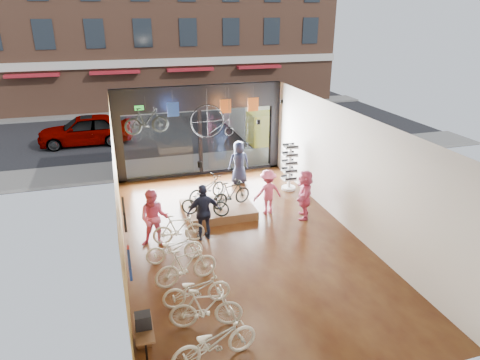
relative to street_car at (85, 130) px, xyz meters
name	(u,v)px	position (x,y,z in m)	size (l,w,h in m)	color
ground_plane	(241,240)	(4.88, -12.00, -0.82)	(7.00, 12.00, 0.04)	black
ceiling	(242,118)	(4.88, -12.00, 3.02)	(7.00, 12.00, 0.04)	black
wall_left	(117,197)	(1.36, -12.00, 1.10)	(0.04, 12.00, 3.80)	olive
wall_right	(348,171)	(8.40, -12.00, 1.10)	(0.04, 12.00, 3.80)	beige
wall_back	(346,312)	(4.88, -18.02, 1.10)	(7.00, 0.04, 3.80)	beige
storefront	(200,131)	(4.88, -6.00, 1.10)	(7.00, 0.26, 3.80)	black
exit_sign	(139,108)	(2.48, -6.12, 2.25)	(0.35, 0.06, 0.18)	#198C26
street_road	(171,124)	(4.88, 3.00, -0.81)	(30.00, 18.00, 0.02)	black
sidewalk_near	(196,163)	(4.88, -4.80, -0.74)	(30.00, 2.40, 0.12)	slate
sidewalk_far	(163,110)	(4.88, 7.00, -0.74)	(30.00, 2.00, 0.12)	slate
opposite_building	(152,4)	(4.88, 9.50, 6.20)	(26.00, 5.00, 14.00)	brown
street_car	(85,130)	(0.00, 0.00, 0.00)	(1.89, 4.70, 1.60)	gray
box_truck	(257,114)	(9.12, -1.00, 0.44)	(2.10, 6.31, 2.49)	silver
floor_bike_0	(214,341)	(2.94, -16.54, -0.32)	(0.64, 1.84, 0.97)	beige
floor_bike_1	(206,308)	(3.00, -15.50, -0.31)	(0.46, 1.64, 0.98)	beige
floor_bike_2	(196,289)	(2.95, -14.68, -0.37)	(0.57, 1.64, 0.86)	beige
floor_bike_3	(186,265)	(2.87, -13.73, -0.29)	(0.48, 1.70, 1.02)	beige
floor_bike_4	(174,248)	(2.73, -12.63, -0.38)	(0.56, 1.61, 0.84)	beige
floor_bike_5	(179,229)	(3.01, -11.63, -0.33)	(0.44, 1.57, 0.94)	beige
display_platform	(218,210)	(4.63, -10.04, -0.65)	(2.40, 1.80, 0.30)	#4E341A
display_bike_left	(205,203)	(4.06, -10.62, -0.08)	(0.56, 1.61, 0.84)	black
display_bike_mid	(231,194)	(5.07, -10.18, -0.04)	(0.43, 1.53, 0.92)	black
display_bike_right	(207,189)	(4.38, -9.42, -0.07)	(0.57, 1.63, 0.86)	black
customer_1	(154,218)	(2.32, -11.59, 0.10)	(0.87, 0.68, 1.80)	#CC4C72
customer_2	(204,212)	(3.82, -11.60, 0.10)	(1.05, 0.44, 1.80)	#161C33
customer_3	(268,192)	(6.30, -10.47, 0.00)	(1.03, 0.59, 1.59)	#CC4C72
customer_4	(239,162)	(6.15, -7.49, 0.08)	(0.86, 0.56, 1.76)	#161C33
customer_5	(305,194)	(7.37, -11.12, 0.05)	(1.58, 0.50, 1.70)	#CC4C72
sunglasses_rack	(289,167)	(7.83, -8.71, 0.13)	(0.55, 0.45, 1.86)	white
wall_merch	(133,289)	(1.50, -15.50, 0.50)	(0.40, 2.40, 2.60)	navy
penny_farthing	(214,122)	(5.27, -7.04, 1.70)	(1.67, 0.06, 1.34)	black
hung_bike	(146,121)	(2.60, -7.80, 2.12)	(0.45, 1.58, 0.95)	black
jersey_left	(173,109)	(3.71, -6.80, 2.25)	(0.45, 0.03, 0.55)	#1E3F99
jersey_mid	(226,106)	(5.80, -6.80, 2.25)	(0.45, 0.03, 0.55)	#CC5919
jersey_right	(253,105)	(6.95, -6.80, 2.25)	(0.45, 0.03, 0.55)	#CC5919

